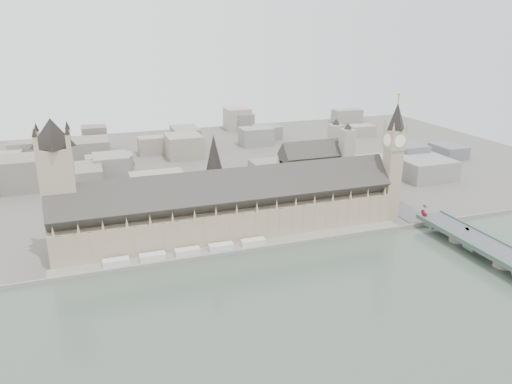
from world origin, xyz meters
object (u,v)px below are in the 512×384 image
object	(u,v)px
palace_of_westminster	(230,208)
red_bus_north	(424,213)
westminster_bridge	(495,256)
car_approach	(425,206)
westminster_abbey	(316,168)
elizabeth_tower	(394,153)
victoria_tower	(58,182)
car_silver	(467,229)

from	to	relation	value
palace_of_westminster	red_bus_north	xyz separation A→B (m)	(156.18, -35.31, -11.09)
westminster_bridge	car_approach	size ratio (longest dim) A/B	65.75
palace_of_westminster	westminster_abbey	bearing A→B (deg)	34.17
westminster_bridge	car_approach	distance (m)	87.13
elizabeth_tower	westminster_abbey	size ratio (longest dim) A/B	1.58
westminster_bridge	car_approach	world-z (taller)	car_approach
westminster_abbey	car_approach	xyz separation A→B (m)	(57.45, -95.80, -14.11)
victoria_tower	red_bus_north	xyz separation A→B (m)	(278.18, -41.61, -43.59)
westminster_abbey	car_silver	bearing A→B (deg)	-69.01
victoria_tower	car_silver	xyz separation A→B (m)	(289.69, -78.97, -44.25)
westminster_abbey	car_approach	size ratio (longest dim) A/B	13.76
elizabeth_tower	westminster_abbey	xyz separation A→B (m)	(-27.08, 87.00, -33.01)
elizabeth_tower	car_approach	xyz separation A→B (m)	(30.38, -8.80, -47.12)
victoria_tower	red_bus_north	world-z (taller)	victoria_tower
elizabeth_tower	westminster_bridge	size ratio (longest dim) A/B	0.33
elizabeth_tower	car_silver	distance (m)	82.59
car_silver	red_bus_north	bearing A→B (deg)	125.88
palace_of_westminster	car_approach	bearing A→B (deg)	-6.94
victoria_tower	car_silver	bearing A→B (deg)	-15.25
car_approach	westminster_abbey	bearing A→B (deg)	142.94
palace_of_westminster	red_bus_north	distance (m)	160.51
westminster_bridge	red_bus_north	size ratio (longest dim) A/B	33.09
victoria_tower	car_approach	bearing A→B (deg)	-5.27
westminster_bridge	car_approach	bearing A→B (deg)	85.79
palace_of_westminster	westminster_abbey	size ratio (longest dim) A/B	3.90
elizabeth_tower	car_approach	world-z (taller)	elizabeth_tower
car_silver	westminster_bridge	bearing A→B (deg)	-80.60
westminster_abbey	car_approach	bearing A→B (deg)	-59.05
red_bus_north	car_approach	world-z (taller)	red_bus_north
westminster_abbey	westminster_bridge	bearing A→B (deg)	-74.36
palace_of_westminster	westminster_bridge	size ratio (longest dim) A/B	0.82
palace_of_westminster	westminster_abbey	distance (m)	134.09
elizabeth_tower	palace_of_westminster	bearing A→B (deg)	175.15
victoria_tower	westminster_bridge	xyz separation A→B (m)	(284.00, -113.50, -50.08)
palace_of_westminster	elizabeth_tower	size ratio (longest dim) A/B	2.47
palace_of_westminster	victoria_tower	xyz separation A→B (m)	(-122.00, 6.30, 32.50)
westminster_abbey	victoria_tower	bearing A→B (deg)	-163.50
palace_of_westminster	elizabeth_tower	bearing A→B (deg)	-4.85
red_bus_north	westminster_bridge	bearing A→B (deg)	-61.70
red_bus_north	car_silver	world-z (taller)	red_bus_north
victoria_tower	westminster_bridge	world-z (taller)	victoria_tower
car_silver	elizabeth_tower	bearing A→B (deg)	134.73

